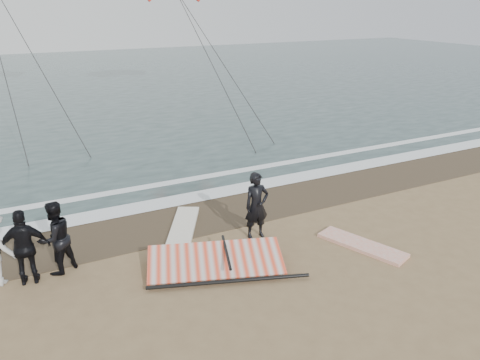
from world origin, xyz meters
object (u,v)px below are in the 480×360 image
object	(u,v)px
man_main	(257,206)
sail_rig	(211,261)
board_cream	(184,226)
board_white	(362,245)

from	to	relation	value
man_main	sail_rig	world-z (taller)	man_main
man_main	sail_rig	size ratio (longest dim) A/B	0.52
board_cream	sail_rig	xyz separation A→B (m)	(-0.16, -2.48, 0.14)
man_main	board_white	xyz separation A→B (m)	(2.35, -1.87, -0.94)
board_cream	sail_rig	size ratio (longest dim) A/B	0.68
board_cream	sail_rig	world-z (taller)	sail_rig
man_main	board_cream	distance (m)	2.44
sail_rig	man_main	bearing A→B (deg)	27.96
board_white	sail_rig	bearing A→B (deg)	147.54
board_white	board_cream	size ratio (longest dim) A/B	0.97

